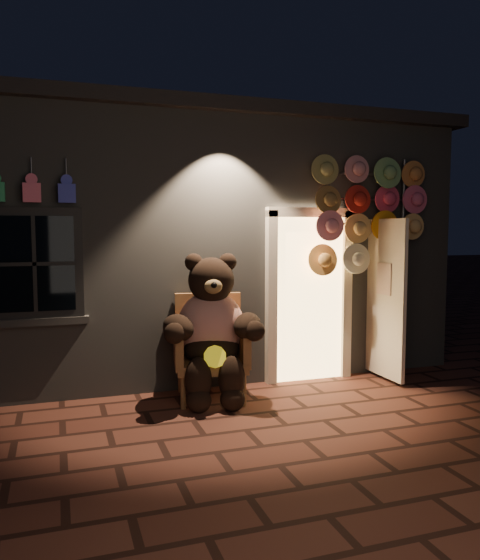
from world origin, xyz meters
name	(u,v)px	position (x,y,z in m)	size (l,w,h in m)	color
ground	(246,430)	(0.00, 0.00, 0.00)	(60.00, 60.00, 0.00)	#572C21
shop_building	(165,241)	(0.00, 3.99, 1.74)	(7.30, 5.95, 3.51)	slate
wicker_armchair	(210,346)	(-0.04, 1.14, 0.59)	(0.91, 0.85, 1.17)	olive
teddy_bear	(212,329)	(-0.06, 0.99, 0.82)	(1.19, 1.01, 1.66)	red
hat_rack	(369,209)	(2.09, 1.28, 2.18)	(1.66, 0.22, 2.85)	#59595E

